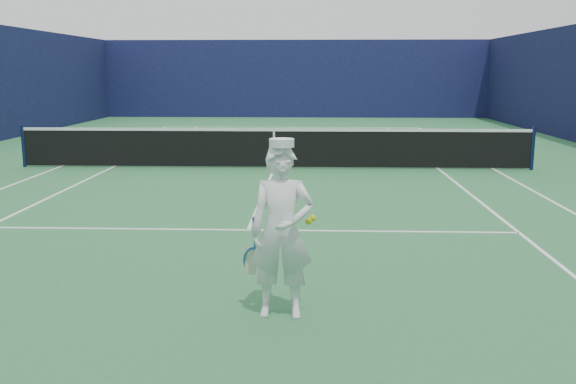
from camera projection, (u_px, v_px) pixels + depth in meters
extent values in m
plane|color=#276738|center=(274.00, 168.00, 16.15)|extent=(80.00, 80.00, 0.00)
cube|color=white|center=(291.00, 127.00, 27.82)|extent=(11.03, 0.06, 0.01)
cube|color=white|center=(60.00, 167.00, 16.37)|extent=(0.06, 23.83, 0.01)
cube|color=white|center=(494.00, 169.00, 15.93)|extent=(0.06, 23.83, 0.01)
cube|color=white|center=(113.00, 167.00, 16.31)|extent=(0.06, 23.77, 0.01)
cube|color=white|center=(439.00, 169.00, 15.98)|extent=(0.06, 23.77, 0.01)
cube|color=white|center=(285.00, 141.00, 22.43)|extent=(8.23, 0.06, 0.01)
cube|color=white|center=(248.00, 230.00, 9.87)|extent=(8.23, 0.06, 0.01)
cube|color=white|center=(274.00, 168.00, 16.15)|extent=(0.06, 12.80, 0.01)
cube|color=white|center=(291.00, 128.00, 27.67)|extent=(0.06, 0.30, 0.01)
cube|color=#10133D|center=(295.00, 79.00, 33.45)|extent=(20.12, 0.12, 4.00)
cylinder|color=#141E4C|center=(23.00, 146.00, 16.31)|extent=(0.09, 0.09, 1.07)
cylinder|color=#141E4C|center=(533.00, 148.00, 15.80)|extent=(0.09, 0.09, 1.07)
cube|color=black|center=(274.00, 149.00, 16.06)|extent=(12.79, 0.02, 0.92)
cube|color=white|center=(274.00, 130.00, 15.97)|extent=(12.79, 0.04, 0.07)
cube|color=white|center=(274.00, 150.00, 16.06)|extent=(0.05, 0.03, 0.94)
imported|color=white|center=(282.00, 232.00, 6.29)|extent=(0.63, 0.41, 1.72)
cylinder|color=white|center=(282.00, 143.00, 6.13)|extent=(0.24, 0.24, 0.08)
cube|color=white|center=(282.00, 144.00, 6.26)|extent=(0.18, 0.10, 0.02)
cylinder|color=navy|center=(254.00, 227.00, 6.38)|extent=(0.03, 0.09, 0.22)
cube|color=#1B5095|center=(255.00, 243.00, 6.47)|extent=(0.02, 0.02, 0.14)
torus|color=#1B5095|center=(256.00, 261.00, 6.57)|extent=(0.29, 0.10, 0.29)
cube|color=beige|center=(256.00, 261.00, 6.57)|extent=(0.22, 0.00, 0.30)
sphere|color=#C2CF17|center=(308.00, 221.00, 6.36)|extent=(0.07, 0.07, 0.07)
sphere|color=#C2CF17|center=(313.00, 218.00, 6.38)|extent=(0.07, 0.07, 0.07)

